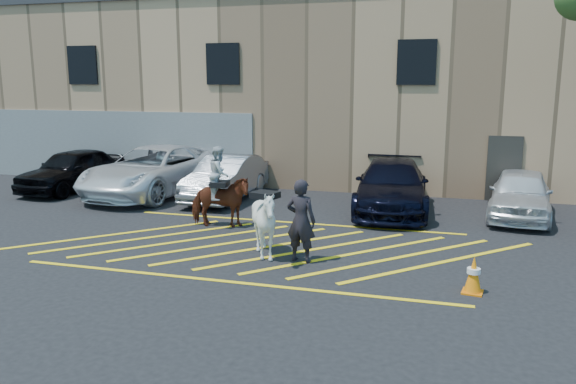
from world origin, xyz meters
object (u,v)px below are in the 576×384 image
(car_white_suv, at_px, (520,194))
(saddled_white, at_px, (265,223))
(car_blue_suv, at_px, (392,186))
(car_silver_sedan, at_px, (226,178))
(car_white_pickup, at_px, (155,171))
(car_black_suv, at_px, (73,170))
(mounted_bay, at_px, (220,195))
(traffic_cone, at_px, (473,275))
(handler, at_px, (301,221))

(car_white_suv, distance_m, saddled_white, 8.33)
(car_blue_suv, bearing_deg, car_silver_sedan, 173.95)
(car_silver_sedan, height_order, car_blue_suv, car_blue_suv)
(car_white_pickup, xyz_separation_m, car_blue_suv, (8.37, -0.28, -0.08))
(car_black_suv, xyz_separation_m, mounted_bay, (7.31, -3.51, 0.14))
(car_white_pickup, xyz_separation_m, traffic_cone, (10.56, -6.93, -0.49))
(car_silver_sedan, height_order, handler, handler)
(car_white_suv, height_order, traffic_cone, car_white_suv)
(car_silver_sedan, distance_m, car_white_suv, 9.35)
(car_black_suv, distance_m, car_blue_suv, 11.66)
(car_black_suv, bearing_deg, saddled_white, -26.52)
(car_blue_suv, height_order, saddled_white, saddled_white)
(car_blue_suv, height_order, traffic_cone, car_blue_suv)
(car_white_pickup, distance_m, car_white_suv, 12.11)
(traffic_cone, bearing_deg, saddled_white, 167.61)
(car_blue_suv, distance_m, traffic_cone, 7.01)
(car_blue_suv, bearing_deg, saddled_white, -116.05)
(traffic_cone, bearing_deg, car_white_pickup, 146.73)
(handler, bearing_deg, car_white_pickup, -31.07)
(car_black_suv, distance_m, traffic_cone, 15.42)
(saddled_white, xyz_separation_m, traffic_cone, (4.49, -0.99, -0.47))
(handler, relative_size, mounted_bay, 0.83)
(car_silver_sedan, xyz_separation_m, saddled_white, (3.31, -5.86, 0.09))
(car_silver_sedan, bearing_deg, car_white_pickup, 179.48)
(car_white_suv, relative_size, traffic_cone, 5.76)
(handler, distance_m, mounted_bay, 3.70)
(car_white_pickup, relative_size, car_white_suv, 1.47)
(car_black_suv, distance_m, mounted_bay, 8.11)
(car_blue_suv, bearing_deg, car_white_suv, -2.87)
(car_white_pickup, distance_m, saddled_white, 8.49)
(handler, bearing_deg, traffic_cone, 174.90)
(car_black_suv, bearing_deg, mounted_bay, -20.43)
(car_white_pickup, bearing_deg, mounted_bay, -35.09)
(saddled_white, bearing_deg, car_silver_sedan, 119.44)
(mounted_bay, bearing_deg, saddled_white, -48.02)
(car_black_suv, xyz_separation_m, car_blue_suv, (11.66, -0.13, 0.00))
(car_white_suv, relative_size, saddled_white, 2.33)
(car_black_suv, distance_m, car_white_suv, 15.40)
(handler, xyz_separation_m, mounted_bay, (-2.90, 2.30, -0.03))
(car_blue_suv, xyz_separation_m, mounted_bay, (-4.35, -3.38, 0.14))
(car_silver_sedan, distance_m, mounted_bay, 3.80)
(car_white_pickup, bearing_deg, traffic_cone, -26.03)
(car_black_suv, height_order, car_white_pickup, car_white_pickup)
(handler, bearing_deg, car_white_suv, -122.38)
(car_silver_sedan, relative_size, car_blue_suv, 0.84)
(car_silver_sedan, relative_size, mounted_bay, 1.99)
(car_white_pickup, height_order, handler, handler)
(car_blue_suv, relative_size, mounted_bay, 2.37)
(handler, relative_size, saddled_white, 1.04)
(car_silver_sedan, xyz_separation_m, car_white_suv, (9.35, -0.13, -0.02))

